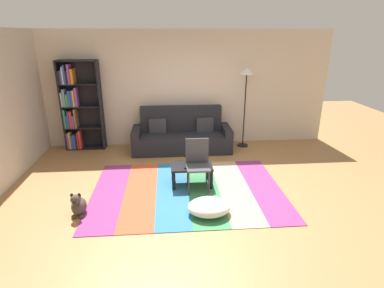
{
  "coord_description": "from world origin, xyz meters",
  "views": [
    {
      "loc": [
        -0.5,
        -4.79,
        2.61
      ],
      "look_at": [
        -0.05,
        0.59,
        0.65
      ],
      "focal_mm": 28.73,
      "sensor_mm": 36.0,
      "label": 1
    }
  ],
  "objects_px": {
    "couch": "(182,136)",
    "dog": "(78,205)",
    "standing_lamp": "(246,82)",
    "tv_remote": "(187,167)",
    "bookshelf": "(77,107)",
    "coffee_table": "(192,169)",
    "pouf": "(209,207)",
    "folding_chair": "(197,160)"
  },
  "relations": [
    {
      "from": "couch",
      "to": "dog",
      "type": "relative_size",
      "value": 5.69
    },
    {
      "from": "standing_lamp",
      "to": "tv_remote",
      "type": "bearing_deg",
      "value": -126.85
    },
    {
      "from": "bookshelf",
      "to": "dog",
      "type": "relative_size",
      "value": 5.17
    },
    {
      "from": "couch",
      "to": "coffee_table",
      "type": "distance_m",
      "value": 1.8
    },
    {
      "from": "bookshelf",
      "to": "pouf",
      "type": "distance_m",
      "value": 4.17
    },
    {
      "from": "coffee_table",
      "to": "standing_lamp",
      "type": "distance_m",
      "value": 2.7
    },
    {
      "from": "pouf",
      "to": "dog",
      "type": "distance_m",
      "value": 1.98
    },
    {
      "from": "pouf",
      "to": "couch",
      "type": "bearing_deg",
      "value": 95.51
    },
    {
      "from": "couch",
      "to": "coffee_table",
      "type": "bearing_deg",
      "value": -87.26
    },
    {
      "from": "bookshelf",
      "to": "coffee_table",
      "type": "xyz_separation_m",
      "value": [
        2.48,
        -2.08,
        -0.69
      ]
    },
    {
      "from": "coffee_table",
      "to": "dog",
      "type": "distance_m",
      "value": 1.98
    },
    {
      "from": "dog",
      "to": "folding_chair",
      "type": "relative_size",
      "value": 0.44
    },
    {
      "from": "tv_remote",
      "to": "standing_lamp",
      "type": "bearing_deg",
      "value": 72.0
    },
    {
      "from": "coffee_table",
      "to": "folding_chair",
      "type": "xyz_separation_m",
      "value": [
        0.09,
        -0.14,
        0.23
      ]
    },
    {
      "from": "coffee_table",
      "to": "tv_remote",
      "type": "height_order",
      "value": "tv_remote"
    },
    {
      "from": "standing_lamp",
      "to": "coffee_table",
      "type": "bearing_deg",
      "value": -126.16
    },
    {
      "from": "standing_lamp",
      "to": "bookshelf",
      "type": "bearing_deg",
      "value": 177.84
    },
    {
      "from": "couch",
      "to": "standing_lamp",
      "type": "bearing_deg",
      "value": 5.25
    },
    {
      "from": "dog",
      "to": "folding_chair",
      "type": "distance_m",
      "value": 2.04
    },
    {
      "from": "bookshelf",
      "to": "folding_chair",
      "type": "distance_m",
      "value": 3.43
    },
    {
      "from": "dog",
      "to": "standing_lamp",
      "type": "bearing_deg",
      "value": 40.98
    },
    {
      "from": "tv_remote",
      "to": "coffee_table",
      "type": "bearing_deg",
      "value": 58.02
    },
    {
      "from": "tv_remote",
      "to": "folding_chair",
      "type": "bearing_deg",
      "value": -1.03
    },
    {
      "from": "pouf",
      "to": "standing_lamp",
      "type": "relative_size",
      "value": 0.35
    },
    {
      "from": "bookshelf",
      "to": "standing_lamp",
      "type": "bearing_deg",
      "value": -2.16
    },
    {
      "from": "bookshelf",
      "to": "standing_lamp",
      "type": "height_order",
      "value": "bookshelf"
    },
    {
      "from": "tv_remote",
      "to": "folding_chair",
      "type": "height_order",
      "value": "folding_chair"
    },
    {
      "from": "pouf",
      "to": "dog",
      "type": "relative_size",
      "value": 1.64
    },
    {
      "from": "bookshelf",
      "to": "pouf",
      "type": "bearing_deg",
      "value": -49.23
    },
    {
      "from": "couch",
      "to": "standing_lamp",
      "type": "distance_m",
      "value": 1.94
    },
    {
      "from": "standing_lamp",
      "to": "folding_chair",
      "type": "xyz_separation_m",
      "value": [
        -1.32,
        -2.07,
        -1.02
      ]
    },
    {
      "from": "standing_lamp",
      "to": "folding_chair",
      "type": "relative_size",
      "value": 2.07
    },
    {
      "from": "folding_chair",
      "to": "bookshelf",
      "type": "bearing_deg",
      "value": 159.93
    },
    {
      "from": "standing_lamp",
      "to": "folding_chair",
      "type": "bearing_deg",
      "value": -122.48
    },
    {
      "from": "bookshelf",
      "to": "pouf",
      "type": "height_order",
      "value": "bookshelf"
    },
    {
      "from": "dog",
      "to": "couch",
      "type": "bearing_deg",
      "value": 57.24
    },
    {
      "from": "coffee_table",
      "to": "tv_remote",
      "type": "relative_size",
      "value": 4.91
    },
    {
      "from": "couch",
      "to": "bookshelf",
      "type": "xyz_separation_m",
      "value": [
        -2.39,
        0.28,
        0.67
      ]
    },
    {
      "from": "coffee_table",
      "to": "couch",
      "type": "bearing_deg",
      "value": 92.74
    },
    {
      "from": "bookshelf",
      "to": "pouf",
      "type": "relative_size",
      "value": 3.16
    },
    {
      "from": "couch",
      "to": "pouf",
      "type": "height_order",
      "value": "couch"
    },
    {
      "from": "coffee_table",
      "to": "tv_remote",
      "type": "distance_m",
      "value": 0.14
    }
  ]
}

